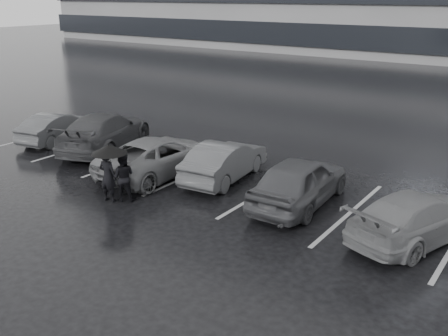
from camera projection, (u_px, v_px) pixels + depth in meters
ground at (199, 214)px, 13.90m from camera, size 160.00×160.00×0.00m
car_main at (300, 181)px, 14.33m from camera, size 1.90×4.26×1.42m
car_west_a at (225, 160)px, 16.34m from camera, size 1.81×3.99×1.27m
car_west_b at (158, 156)px, 16.80m from camera, size 2.23×4.64×1.28m
car_west_c at (105, 131)px, 19.48m from camera, size 3.60×5.36×1.44m
car_west_d at (57, 127)px, 20.61m from camera, size 1.97×3.78×1.19m
car_east at (417, 217)px, 12.30m from camera, size 2.92×4.50×1.21m
pedestrian_left at (108, 176)px, 14.53m from camera, size 0.62×0.47×1.54m
pedestrian_right at (123, 177)px, 14.59m from camera, size 0.90×0.85×1.46m
umbrella at (109, 149)px, 14.29m from camera, size 1.03×1.03×1.75m
stall_stripes at (227, 182)px, 16.26m from camera, size 19.72×5.00×0.00m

